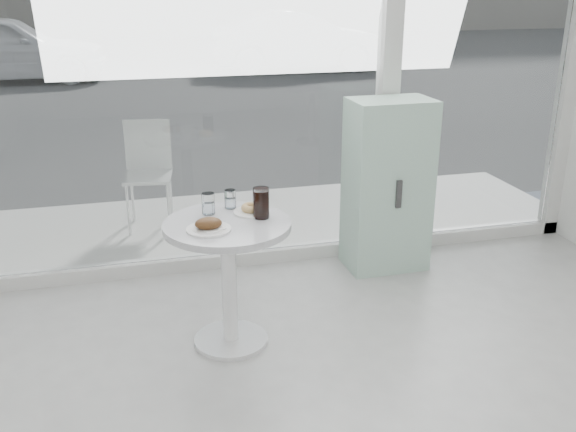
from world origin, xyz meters
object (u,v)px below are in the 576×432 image
object	(u,v)px
mint_cabinet	(387,186)
water_tumbler_b	(230,200)
main_table	(228,258)
plate_fritter	(209,225)
car_silver	(298,41)
cola_glass	(261,203)
plate_donut	(252,210)
water_tumbler_a	(208,205)
patio_chair	(148,167)
car_white	(3,48)

from	to	relation	value
mint_cabinet	water_tumbler_b	world-z (taller)	mint_cabinet
main_table	plate_fritter	xyz separation A→B (m)	(-0.11, -0.10, 0.25)
car_silver	plate_fritter	bearing A→B (deg)	166.18
water_tumbler_b	cola_glass	distance (m)	0.25
plate_fritter	main_table	bearing A→B (deg)	40.79
mint_cabinet	plate_donut	distance (m)	1.35
mint_cabinet	water_tumbler_a	world-z (taller)	mint_cabinet
water_tumbler_b	plate_donut	bearing A→B (deg)	-48.65
plate_fritter	water_tumbler_a	size ratio (longest dim) A/B	1.96
mint_cabinet	car_silver	world-z (taller)	car_silver
water_tumbler_a	water_tumbler_b	world-z (taller)	water_tumbler_a
water_tumbler_b	cola_glass	world-z (taller)	cola_glass
mint_cabinet	water_tumbler_a	distance (m)	1.55
plate_donut	patio_chair	bearing A→B (deg)	104.96
patio_chair	cola_glass	bearing A→B (deg)	-66.89
plate_donut	car_white	bearing A→B (deg)	104.63
car_white	plate_donut	bearing A→B (deg)	-164.86
plate_fritter	car_silver	bearing A→B (deg)	72.35
patio_chair	car_white	xyz separation A→B (m)	(-2.44, 9.40, 0.14)
car_white	cola_glass	xyz separation A→B (m)	(2.98, -11.38, 0.16)
patio_chair	plate_donut	xyz separation A→B (m)	(0.51, -1.89, 0.23)
patio_chair	car_silver	bearing A→B (deg)	75.45
cola_glass	patio_chair	bearing A→B (deg)	105.28
car_white	plate_donut	world-z (taller)	car_white
car_white	water_tumbler_a	bearing A→B (deg)	-165.97
patio_chair	water_tumbler_b	bearing A→B (deg)	-69.42
plate_fritter	water_tumbler_a	bearing A→B (deg)	82.63
water_tumbler_b	plate_fritter	bearing A→B (deg)	-117.75
plate_fritter	water_tumbler_b	world-z (taller)	water_tumbler_b
patio_chair	plate_fritter	xyz separation A→B (m)	(0.23, -2.10, 0.24)
car_white	cola_glass	world-z (taller)	car_white
plate_fritter	cola_glass	bearing A→B (deg)	20.81
car_white	water_tumbler_a	distance (m)	11.56
plate_fritter	plate_donut	size ratio (longest dim) A/B	1.15
plate_donut	water_tumbler_a	world-z (taller)	water_tumbler_a
car_silver	cola_glass	bearing A→B (deg)	167.42
plate_fritter	water_tumbler_b	xyz separation A→B (m)	(0.17, 0.33, 0.02)
car_white	cola_glass	distance (m)	11.77
patio_chair	car_white	world-z (taller)	car_white
cola_glass	water_tumbler_a	bearing A→B (deg)	153.44
cola_glass	mint_cabinet	bearing A→B (deg)	35.30
main_table	mint_cabinet	xyz separation A→B (m)	(1.31, 0.81, 0.08)
car_white	main_table	bearing A→B (deg)	-165.77
car_silver	plate_fritter	distance (m)	12.31
patio_chair	cola_glass	size ratio (longest dim) A/B	5.04
plate_donut	cola_glass	bearing A→B (deg)	-68.23
main_table	mint_cabinet	bearing A→B (deg)	31.65
water_tumbler_b	car_silver	bearing A→B (deg)	72.66
main_table	water_tumbler_a	size ratio (longest dim) A/B	6.20
mint_cabinet	plate_donut	xyz separation A→B (m)	(-1.15, -0.70, 0.16)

